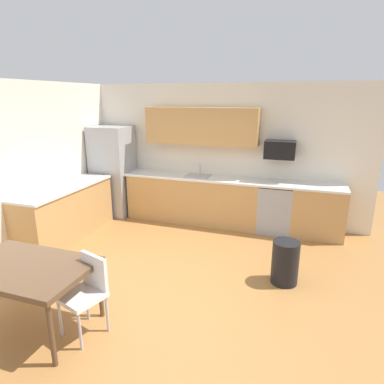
# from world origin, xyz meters

# --- Properties ---
(ground_plane) EXTENTS (12.00, 12.00, 0.00)m
(ground_plane) POSITION_xyz_m (0.00, 0.00, 0.00)
(ground_plane) COLOR #9E6B38
(wall_back) EXTENTS (5.80, 0.10, 2.70)m
(wall_back) POSITION_xyz_m (0.00, 2.65, 1.35)
(wall_back) COLOR silver
(wall_back) RESTS_ON ground
(wall_left) EXTENTS (0.10, 5.80, 2.70)m
(wall_left) POSITION_xyz_m (-2.65, 0.00, 1.35)
(wall_left) COLOR silver
(wall_left) RESTS_ON ground
(cabinet_run_back) EXTENTS (2.65, 0.60, 0.90)m
(cabinet_run_back) POSITION_xyz_m (-0.43, 2.30, 0.45)
(cabinet_run_back) COLOR tan
(cabinet_run_back) RESTS_ON ground
(cabinet_run_back_right) EXTENTS (0.90, 0.60, 0.90)m
(cabinet_run_back_right) POSITION_xyz_m (1.95, 2.30, 0.45)
(cabinet_run_back_right) COLOR tan
(cabinet_run_back_right) RESTS_ON ground
(cabinet_run_left) EXTENTS (0.60, 2.00, 0.90)m
(cabinet_run_left) POSITION_xyz_m (-2.30, 0.80, 0.45)
(cabinet_run_left) COLOR tan
(cabinet_run_left) RESTS_ON ground
(countertop_back) EXTENTS (4.80, 0.64, 0.04)m
(countertop_back) POSITION_xyz_m (0.00, 2.30, 0.92)
(countertop_back) COLOR silver
(countertop_back) RESTS_ON cabinet_run_back
(countertop_left) EXTENTS (0.64, 2.00, 0.04)m
(countertop_left) POSITION_xyz_m (-2.30, 0.80, 0.92)
(countertop_left) COLOR silver
(countertop_left) RESTS_ON cabinet_run_left
(upper_cabinets_back) EXTENTS (2.20, 0.34, 0.70)m
(upper_cabinets_back) POSITION_xyz_m (-0.30, 2.43, 1.90)
(upper_cabinets_back) COLOR tan
(refrigerator) EXTENTS (0.76, 0.70, 1.86)m
(refrigerator) POSITION_xyz_m (-2.18, 2.22, 0.93)
(refrigerator) COLOR #9EA0A5
(refrigerator) RESTS_ON ground
(oven_range) EXTENTS (0.60, 0.60, 0.91)m
(oven_range) POSITION_xyz_m (1.20, 2.30, 0.46)
(oven_range) COLOR #999BA0
(oven_range) RESTS_ON ground
(microwave) EXTENTS (0.54, 0.36, 0.32)m
(microwave) POSITION_xyz_m (1.20, 2.40, 1.53)
(microwave) COLOR black
(sink_basin) EXTENTS (0.48, 0.40, 0.14)m
(sink_basin) POSITION_xyz_m (-0.33, 2.30, 0.88)
(sink_basin) COLOR #A5A8AD
(sink_basin) RESTS_ON countertop_back
(sink_faucet) EXTENTS (0.02, 0.02, 0.24)m
(sink_faucet) POSITION_xyz_m (-0.33, 2.48, 1.04)
(sink_faucet) COLOR #B2B5BA
(sink_faucet) RESTS_ON countertop_back
(dining_table) EXTENTS (1.40, 0.90, 0.74)m
(dining_table) POSITION_xyz_m (-1.07, -1.35, 0.68)
(dining_table) COLOR brown
(dining_table) RESTS_ON ground
(chair_near_table) EXTENTS (0.50, 0.50, 0.85)m
(chair_near_table) POSITION_xyz_m (-0.41, -1.20, 0.50)
(chair_near_table) COLOR white
(chair_near_table) RESTS_ON ground
(trash_bin) EXTENTS (0.36, 0.36, 0.60)m
(trash_bin) POSITION_xyz_m (1.51, 0.47, 0.30)
(trash_bin) COLOR black
(trash_bin) RESTS_ON ground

